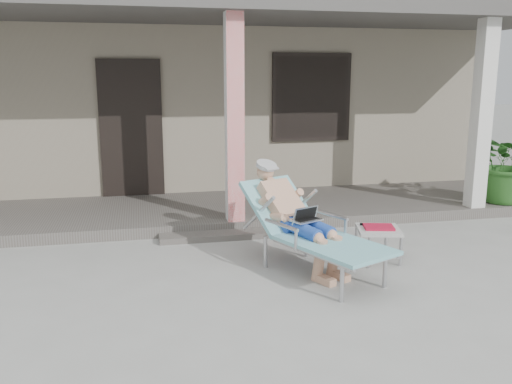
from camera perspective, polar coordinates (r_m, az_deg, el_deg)
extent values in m
plane|color=#9E9E99|center=(5.17, 2.04, -10.61)|extent=(60.00, 60.00, 0.00)
cube|color=gray|center=(11.19, -6.19, 9.52)|extent=(10.00, 5.00, 3.00)
cube|color=#474442|center=(11.24, -6.39, 17.95)|extent=(10.40, 5.40, 0.30)
cube|color=black|center=(8.62, -13.00, 6.52)|extent=(0.95, 0.06, 2.10)
cube|color=black|center=(9.03, 5.85, 9.87)|extent=(1.20, 0.06, 1.30)
cube|color=black|center=(9.03, 5.86, 9.87)|extent=(1.32, 0.05, 1.42)
cube|color=#605B56|center=(7.94, -3.26, -1.89)|extent=(10.00, 2.00, 0.15)
cube|color=red|center=(6.89, -2.29, 7.61)|extent=(0.22, 0.22, 2.61)
cube|color=silver|center=(8.25, 22.65, 7.44)|extent=(0.22, 0.22, 2.61)
cube|color=#474442|center=(7.76, -3.52, 18.64)|extent=(10.00, 2.30, 0.24)
cube|color=#605B56|center=(6.86, -1.75, -4.47)|extent=(2.00, 0.30, 0.07)
cylinder|color=#B7B7BC|center=(4.97, 9.03, -9.54)|extent=(0.04, 0.04, 0.35)
cylinder|color=#B7B7BC|center=(5.38, 13.42, -8.03)|extent=(0.04, 0.04, 0.35)
cylinder|color=#B7B7BC|center=(5.77, 1.01, -6.31)|extent=(0.04, 0.04, 0.35)
cylinder|color=#B7B7BC|center=(6.12, 5.34, -5.26)|extent=(0.04, 0.04, 0.35)
cube|color=#B7B7BC|center=(5.38, 8.08, -5.69)|extent=(1.00, 1.28, 0.03)
cube|color=#81BCC8|center=(5.38, 8.09, -5.46)|extent=(1.10, 1.35, 0.04)
cube|color=#B7B7BC|center=(5.92, 2.50, -1.72)|extent=(0.76, 0.73, 0.46)
cube|color=#81BCC8|center=(5.91, 2.50, -1.42)|extent=(0.87, 0.83, 0.52)
cylinder|color=#ABABAE|center=(6.04, 0.94, 2.88)|extent=(0.30, 0.30, 0.12)
cube|color=silver|center=(5.62, 5.23, -2.92)|extent=(0.37, 0.33, 0.22)
cube|color=#B1B1AC|center=(6.04, 12.78, -3.90)|extent=(0.55, 0.55, 0.04)
cylinder|color=#B7B7BC|center=(5.87, 11.83, -6.27)|extent=(0.03, 0.03, 0.34)
cylinder|color=#B7B7BC|center=(6.02, 14.98, -5.96)|extent=(0.03, 0.03, 0.34)
cylinder|color=#B7B7BC|center=(6.18, 10.48, -5.27)|extent=(0.03, 0.03, 0.34)
cylinder|color=#B7B7BC|center=(6.32, 13.51, -5.00)|extent=(0.03, 0.03, 0.34)
cube|color=#AD122F|center=(6.03, 12.80, -3.62)|extent=(0.36, 0.31, 0.03)
cube|color=black|center=(6.13, 12.34, -3.37)|extent=(0.31, 0.10, 0.03)
imported|color=#26591E|center=(8.83, 24.77, 2.94)|extent=(1.37, 1.29, 1.21)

